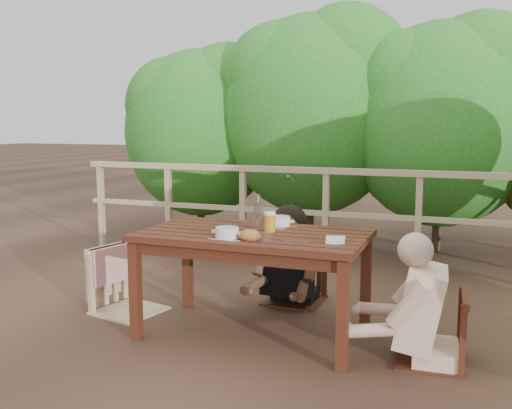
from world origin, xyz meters
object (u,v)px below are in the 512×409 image
(table, at_px, (253,285))
(chair_far, at_px, (295,246))
(chair_left, at_px, (128,252))
(chair_right, at_px, (433,295))
(tumbler, at_px, (268,239))
(diner_right, at_px, (440,258))
(soup_far, at_px, (280,222))
(beer_glass, at_px, (270,223))
(butter_tub, at_px, (336,241))
(bread_roll, at_px, (250,236))
(bottle, at_px, (258,213))
(soup_near, at_px, (227,234))
(woman, at_px, (296,226))

(table, distance_m, chair_far, 0.81)
(chair_left, relative_size, chair_right, 1.12)
(chair_far, xyz_separation_m, tumbler, (0.17, -1.10, 0.28))
(diner_right, height_order, soup_far, diner_right)
(chair_left, xyz_separation_m, beer_glass, (1.17, -0.04, 0.31))
(tumbler, bearing_deg, butter_tub, 22.02)
(chair_far, relative_size, chair_right, 1.10)
(chair_right, bearing_deg, chair_left, -96.72)
(bread_roll, xyz_separation_m, bottle, (-0.08, 0.35, 0.09))
(bottle, distance_m, tumbler, 0.45)
(soup_far, bearing_deg, bottle, -113.48)
(diner_right, bearing_deg, butter_tub, 95.51)
(bottle, relative_size, butter_tub, 2.21)
(soup_far, xyz_separation_m, tumbler, (0.12, -0.59, -0.00))
(chair_far, bearing_deg, diner_right, -34.94)
(bottle, bearing_deg, soup_far, 66.52)
(chair_far, relative_size, soup_near, 3.68)
(bread_roll, distance_m, butter_tub, 0.53)
(diner_right, bearing_deg, woman, 50.03)
(chair_left, xyz_separation_m, soup_near, (0.98, -0.33, 0.28))
(bottle, height_order, tumbler, bottle)
(butter_tub, bearing_deg, tumbler, -170.36)
(soup_near, bearing_deg, butter_tub, 8.52)
(chair_left, relative_size, chair_far, 1.02)
(beer_glass, height_order, bottle, bottle)
(diner_right, relative_size, beer_glass, 8.72)
(diner_right, bearing_deg, chair_right, 86.71)
(soup_near, relative_size, soup_far, 1.00)
(diner_right, height_order, butter_tub, diner_right)
(soup_near, relative_size, beer_glass, 1.66)
(bottle, xyz_separation_m, butter_tub, (0.60, -0.23, -0.11))
(table, xyz_separation_m, soup_near, (-0.09, -0.24, 0.39))
(table, height_order, butter_tub, butter_tub)
(bottle, bearing_deg, beer_glass, -21.17)
(diner_right, height_order, bread_roll, diner_right)
(chair_far, height_order, butter_tub, chair_far)
(chair_right, bearing_deg, soup_near, -84.44)
(chair_right, xyz_separation_m, bottle, (-1.18, 0.14, 0.41))
(chair_far, height_order, chair_right, chair_far)
(bottle, bearing_deg, chair_left, -179.97)
(chair_right, height_order, bottle, bottle)
(chair_left, bearing_deg, bottle, -77.19)
(chair_right, bearing_deg, bread_roll, -82.42)
(soup_far, bearing_deg, table, -106.60)
(chair_far, bearing_deg, chair_left, -146.31)
(diner_right, relative_size, tumbler, 16.11)
(table, bearing_deg, tumbler, -54.20)
(soup_far, bearing_deg, beer_glass, -87.48)
(diner_right, xyz_separation_m, soup_near, (-1.30, -0.20, 0.09))
(woman, bearing_deg, chair_left, 34.42)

